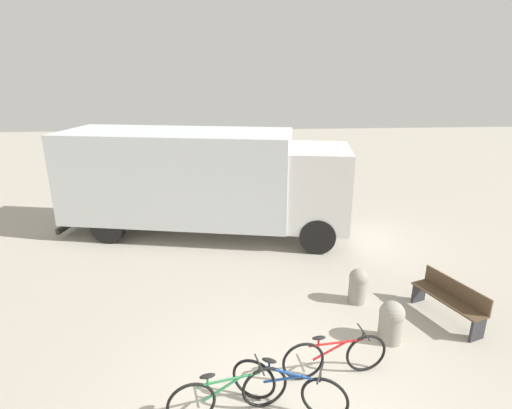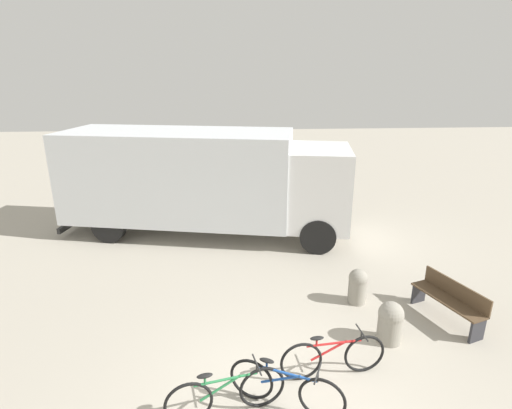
% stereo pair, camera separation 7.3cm
% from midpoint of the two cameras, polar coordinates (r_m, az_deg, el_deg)
% --- Properties ---
extents(ground_plane, '(60.00, 60.00, 0.00)m').
position_cam_midpoint_polar(ground_plane, '(6.54, 4.55, -26.55)').
color(ground_plane, '#A8A091').
extents(delivery_truck, '(8.58, 4.01, 3.04)m').
position_cam_midpoint_polar(delivery_truck, '(11.78, -7.49, 3.84)').
color(delivery_truck, silver).
rests_on(delivery_truck, ground).
extents(park_bench, '(0.86, 1.56, 0.80)m').
position_cam_midpoint_polar(park_bench, '(8.78, 26.18, -12.07)').
color(park_bench, brown).
rests_on(park_bench, ground).
extents(bicycle_near, '(1.69, 0.52, 0.76)m').
position_cam_midpoint_polar(bicycle_near, '(6.16, -3.94, -25.37)').
color(bicycle_near, black).
rests_on(bicycle_near, ground).
extents(bicycle_middle, '(1.58, 0.78, 0.76)m').
position_cam_midpoint_polar(bicycle_middle, '(6.25, 4.58, -24.59)').
color(bicycle_middle, black).
rests_on(bicycle_middle, ground).
extents(bicycle_far, '(1.72, 0.44, 0.76)m').
position_cam_midpoint_polar(bicycle_far, '(6.84, 11.26, -20.51)').
color(bicycle_far, black).
rests_on(bicycle_far, ground).
extents(bollard_near_bench, '(0.45, 0.45, 0.78)m').
position_cam_midpoint_polar(bollard_near_bench, '(7.78, 18.90, -15.50)').
color(bollard_near_bench, gray).
rests_on(bollard_near_bench, ground).
extents(bollard_far_bench, '(0.39, 0.39, 0.76)m').
position_cam_midpoint_polar(bollard_far_bench, '(8.76, 14.55, -11.07)').
color(bollard_far_bench, gray).
rests_on(bollard_far_bench, ground).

